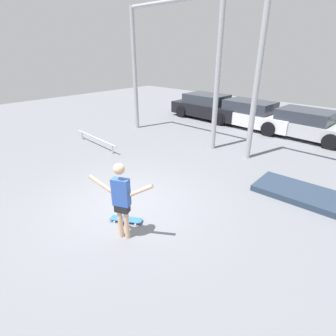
{
  "coord_description": "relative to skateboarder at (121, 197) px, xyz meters",
  "views": [
    {
      "loc": [
        4.85,
        -3.67,
        3.78
      ],
      "look_at": [
        0.4,
        1.2,
        0.8
      ],
      "focal_mm": 28.0,
      "sensor_mm": 36.0,
      "label": 1
    }
  ],
  "objects": [
    {
      "name": "ground_plane",
      "position": [
        -1.0,
        0.88,
        -1.01
      ],
      "size": [
        36.0,
        36.0,
        0.0
      ],
      "primitive_type": "plane",
      "color": "slate"
    },
    {
      "name": "skateboarder",
      "position": [
        0.0,
        0.0,
        0.0
      ],
      "size": [
        1.34,
        0.67,
        1.77
      ],
      "rotation": [
        0.0,
        0.0,
        0.43
      ],
      "color": "#DBAD89",
      "rests_on": "ground_plane"
    },
    {
      "name": "skateboard",
      "position": [
        -0.41,
        0.38,
        -0.95
      ],
      "size": [
        0.77,
        0.58,
        0.08
      ],
      "rotation": [
        0.0,
        0.0,
        0.54
      ],
      "color": "#2D66B2",
      "rests_on": "ground_plane"
    },
    {
      "name": "manual_pad",
      "position": [
        2.78,
        4.51,
        -0.93
      ],
      "size": [
        3.46,
        1.36,
        0.17
      ],
      "primitive_type": "cube",
      "rotation": [
        0.0,
        0.0,
        0.02
      ],
      "color": "#28384C",
      "rests_on": "ground_plane"
    },
    {
      "name": "grind_rail",
      "position": [
        -5.61,
        3.0,
        -0.69
      ],
      "size": [
        3.07,
        0.26,
        0.39
      ],
      "rotation": [
        0.0,
        0.0,
        -0.07
      ],
      "color": "#B7BABF",
      "rests_on": "ground_plane"
    },
    {
      "name": "canopy_support_left",
      "position": [
        -4.16,
        6.14,
        2.36
      ],
      "size": [
        4.94,
        0.2,
        5.59
      ],
      "color": "#A5A8AD",
      "rests_on": "ground_plane"
    },
    {
      "name": "parked_car_black",
      "position": [
        -5.01,
        10.4,
        -0.33
      ],
      "size": [
        4.4,
        2.1,
        1.4
      ],
      "rotation": [
        0.0,
        0.0,
        -0.03
      ],
      "color": "black",
      "rests_on": "ground_plane"
    },
    {
      "name": "parked_car_white",
      "position": [
        -2.17,
        10.26,
        -0.35
      ],
      "size": [
        4.54,
        2.06,
        1.37
      ],
      "rotation": [
        0.0,
        0.0,
        -0.06
      ],
      "color": "white",
      "rests_on": "ground_plane"
    },
    {
      "name": "parked_car_silver",
      "position": [
        0.59,
        10.25,
        -0.38
      ],
      "size": [
        4.22,
        2.14,
        1.29
      ],
      "rotation": [
        0.0,
        0.0,
        -0.06
      ],
      "color": "#B7BABF",
      "rests_on": "ground_plane"
    }
  ]
}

